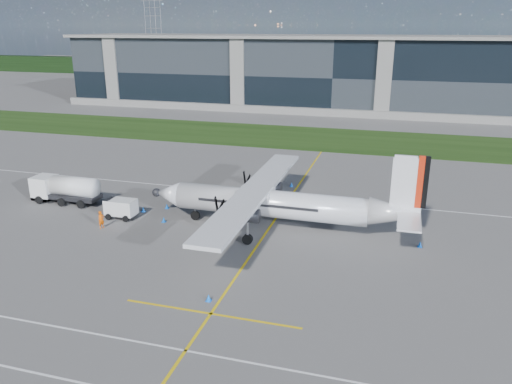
{
  "coord_description": "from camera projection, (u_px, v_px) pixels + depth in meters",
  "views": [
    {
      "loc": [
        13.56,
        -32.03,
        17.64
      ],
      "look_at": [
        1.6,
        9.33,
        3.21
      ],
      "focal_mm": 35.0,
      "sensor_mm": 36.0,
      "label": 1
    }
  ],
  "objects": [
    {
      "name": "turboprop_aircraft",
      "position": [
        280.0,
        189.0,
        44.21
      ],
      "size": [
        24.75,
        25.67,
        7.7
      ],
      "primitive_type": null,
      "color": "white",
      "rests_on": "ground"
    },
    {
      "name": "baggage_tug",
      "position": [
        121.0,
        209.0,
        47.83
      ],
      "size": [
        3.07,
        1.84,
        1.84
      ],
      "primitive_type": null,
      "color": "silver",
      "rests_on": "ground"
    },
    {
      "name": "grass_strip",
      "position": [
        312.0,
        138.0,
        82.06
      ],
      "size": [
        400.0,
        18.0,
        0.04
      ],
      "primitive_type": "cube",
      "color": "#1A340E",
      "rests_on": "ground"
    },
    {
      "name": "safety_cone_fwd",
      "position": [
        143.0,
        209.0,
        49.56
      ],
      "size": [
        0.36,
        0.36,
        0.5
      ],
      "primitive_type": "cone",
      "color": "blue",
      "rests_on": "ground"
    },
    {
      "name": "safety_cone_nose_stbd",
      "position": [
        167.0,
        206.0,
        50.46
      ],
      "size": [
        0.36,
        0.36,
        0.5
      ],
      "primitive_type": "cone",
      "color": "blue",
      "rests_on": "ground"
    },
    {
      "name": "safety_cone_portwing",
      "position": [
        209.0,
        298.0,
        33.51
      ],
      "size": [
        0.36,
        0.36,
        0.5
      ],
      "primitive_type": "cone",
      "color": "blue",
      "rests_on": "ground"
    },
    {
      "name": "ground",
      "position": [
        302.0,
        149.0,
        74.78
      ],
      "size": [
        400.0,
        400.0,
        0.0
      ],
      "primitive_type": "plane",
      "color": "#565452",
      "rests_on": "ground"
    },
    {
      "name": "yellow_taxiway_centerline",
      "position": [
        272.0,
        224.0,
        46.66
      ],
      "size": [
        0.2,
        70.0,
        0.01
      ],
      "primitive_type": "cube",
      "color": "yellow",
      "rests_on": "ground"
    },
    {
      "name": "pylon_west",
      "position": [
        154.0,
        32.0,
        191.27
      ],
      "size": [
        9.0,
        4.6,
        30.0
      ],
      "primitive_type": null,
      "color": "gray",
      "rests_on": "ground"
    },
    {
      "name": "terminal_building",
      "position": [
        339.0,
        74.0,
        108.83
      ],
      "size": [
        120.0,
        20.0,
        15.0
      ],
      "primitive_type": "cube",
      "color": "black",
      "rests_on": "ground"
    },
    {
      "name": "ground_crew_person",
      "position": [
        101.0,
        218.0,
        45.36
      ],
      "size": [
        0.81,
        0.92,
        1.89
      ],
      "primitive_type": "imported",
      "rotation": [
        0.0,
        0.0,
        1.17
      ],
      "color": "#F25907",
      "rests_on": "ground"
    },
    {
      "name": "safety_cone_nose_port",
      "position": [
        164.0,
        220.0,
        46.98
      ],
      "size": [
        0.36,
        0.36,
        0.5
      ],
      "primitive_type": "cone",
      "color": "blue",
      "rests_on": "ground"
    },
    {
      "name": "tree_line",
      "position": [
        361.0,
        72.0,
        164.92
      ],
      "size": [
        400.0,
        6.0,
        6.0
      ],
      "primitive_type": "cube",
      "color": "black",
      "rests_on": "ground"
    },
    {
      "name": "fuel_tanker_truck",
      "position": [
        61.0,
        189.0,
        51.88
      ],
      "size": [
        7.63,
        2.48,
        2.86
      ],
      "primitive_type": null,
      "color": "white",
      "rests_on": "ground"
    },
    {
      "name": "safety_cone_stbdwing",
      "position": [
        291.0,
        184.0,
        57.32
      ],
      "size": [
        0.36,
        0.36,
        0.5
      ],
      "primitive_type": "cone",
      "color": "blue",
      "rests_on": "ground"
    },
    {
      "name": "safety_cone_tail",
      "position": [
        420.0,
        244.0,
        41.67
      ],
      "size": [
        0.36,
        0.36,
        0.5
      ],
      "primitive_type": "cone",
      "color": "blue",
      "rests_on": "ground"
    }
  ]
}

